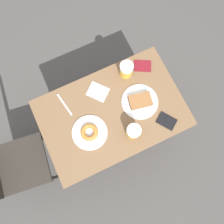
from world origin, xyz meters
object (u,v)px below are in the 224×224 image
Objects in this scene: beer_mug_left at (126,70)px; napkin_folded at (98,92)px; passport_near_edge at (167,121)px; chair at (2,169)px; beer_mug_center at (133,132)px; fork at (65,105)px; passport_far_edge at (143,66)px; plate_with_cake at (140,101)px; plate_with_donut at (90,132)px.

napkin_folded is at bearing 100.07° from beer_mug_left.
napkin_folded is 0.52m from passport_near_edge.
chair reaches higher than beer_mug_center.
beer_mug_left is at bearing -86.56° from fork.
plate_with_cake is at bearing 148.84° from passport_far_edge.
passport_near_edge is (-0.21, -1.21, 0.16)m from chair.
passport_near_edge and passport_far_edge have the same top height.
beer_mug_left is 0.50m from fork.
chair is at bearing 100.38° from passport_far_edge.
chair is 7.54× the size of beer_mug_left.
plate_with_donut is 0.54m from passport_near_edge.
plate_with_cake is 1.45× the size of napkin_folded.
fork is (0.20, -0.61, 0.16)m from chair.
passport_near_edge is 1.01× the size of passport_far_edge.
fork is at bearing 66.95° from plate_with_cake.
plate_with_donut is 0.30m from beer_mug_center.
napkin_folded is at bearing 50.66° from plate_with_cake.
beer_mug_left is (0.29, -0.41, 0.05)m from plate_with_donut.
chair is 1.27m from passport_far_edge.
beer_mug_left is (0.23, -1.11, 0.22)m from chair.
chair is 6.18× the size of passport_far_edge.
chair is 0.72m from plate_with_donut.
passport_near_edge reaches higher than fork.
napkin_folded is 1.16× the size of passport_far_edge.
beer_mug_center reaches higher than passport_far_edge.
passport_far_edge is at bearing -90.98° from beer_mug_left.
plate_with_donut is 0.27m from fork.
fork is 1.20× the size of passport_near_edge.
chair is at bearing 80.16° from passport_near_edge.
chair is 1.11m from plate_with_cake.
passport_far_edge is at bearing -83.86° from napkin_folded.
beer_mug_left reaches higher than napkin_folded.
passport_near_edge is at bearing -96.47° from beer_mug_center.
napkin_folded is at bearing 40.84° from passport_near_edge.
plate_with_cake reaches higher than passport_far_edge.
plate_with_donut is 0.62m from passport_far_edge.
chair is at bearing 85.40° from plate_with_donut.
fork is 0.63m from passport_far_edge.
beer_mug_center is at bearing -138.02° from fork.
beer_mug_left is 0.15m from passport_far_edge.
beer_mug_center is 0.50m from passport_far_edge.
napkin_folded is (-0.04, 0.24, -0.06)m from beer_mug_left.
beer_mug_left reaches higher than passport_near_edge.
beer_mug_left is 0.82× the size of passport_far_edge.
beer_mug_center is at bearing 145.00° from passport_far_edge.
plate_with_cake is 0.23m from passport_near_edge.
plate_with_cake is at bearing -39.66° from beer_mug_center.
chair is at bearing 101.75° from beer_mug_left.
beer_mug_center is 0.26m from passport_near_edge.
passport_far_edge reaches higher than napkin_folded.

